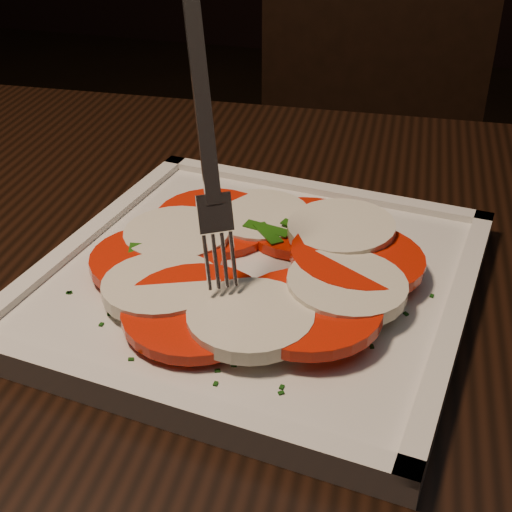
{
  "coord_description": "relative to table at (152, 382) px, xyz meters",
  "views": [
    {
      "loc": [
        0.23,
        -0.61,
        1.05
      ],
      "look_at": [
        0.11,
        -0.18,
        0.78
      ],
      "focal_mm": 50.0,
      "sensor_mm": 36.0,
      "label": 1
    }
  ],
  "objects": [
    {
      "name": "caprese_salad",
      "position": [
        0.09,
        0.02,
        0.12
      ],
      "size": [
        0.25,
        0.25,
        0.03
      ],
      "color": "red",
      "rests_on": "plate"
    },
    {
      "name": "fork",
      "position": [
        0.06,
        -0.0,
        0.23
      ],
      "size": [
        0.07,
        0.08,
        0.19
      ],
      "primitive_type": null,
      "rotation": [
        0.0,
        0.0,
        0.56
      ],
      "color": "white",
      "rests_on": "caprese_salad"
    },
    {
      "name": "table",
      "position": [
        0.0,
        0.0,
        0.0
      ],
      "size": [
        1.24,
        0.87,
        0.75
      ],
      "rotation": [
        0.0,
        0.0,
        0.06
      ],
      "color": "black",
      "rests_on": "ground"
    },
    {
      "name": "chair",
      "position": [
        0.06,
        0.82,
        -0.12
      ],
      "size": [
        0.44,
        0.44,
        0.93
      ],
      "rotation": [
        0.0,
        0.0,
        0.05
      ],
      "color": "black",
      "rests_on": "ground"
    },
    {
      "name": "plate",
      "position": [
        0.09,
        0.02,
        0.11
      ],
      "size": [
        0.34,
        0.34,
        0.01
      ],
      "primitive_type": "cube",
      "rotation": [
        0.0,
        0.0,
        -0.12
      ],
      "color": "silver",
      "rests_on": "table"
    }
  ]
}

